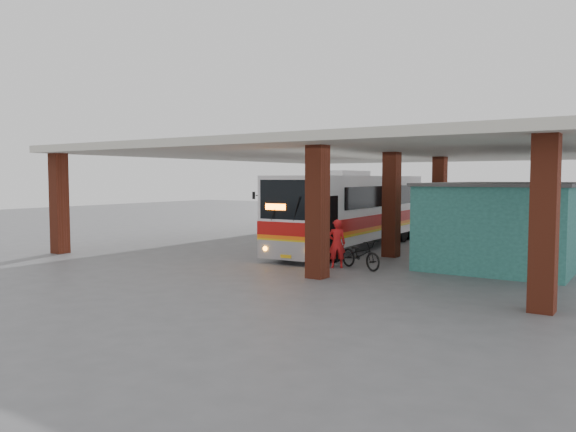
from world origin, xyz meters
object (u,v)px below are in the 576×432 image
at_px(coach_bus, 353,210).
at_px(motorcycle, 361,255).
at_px(pedestrian, 337,244).
at_px(red_chair, 474,238).

xyz_separation_m(coach_bus, motorcycle, (2.98, -5.22, -1.27)).
height_order(coach_bus, motorcycle, coach_bus).
height_order(motorcycle, pedestrian, pedestrian).
relative_size(coach_bus, motorcycle, 6.25).
bearing_deg(coach_bus, pedestrian, -71.85).
bearing_deg(red_chair, motorcycle, -95.90).
bearing_deg(motorcycle, coach_bus, 51.67).
bearing_deg(red_chair, pedestrian, -100.65).
height_order(coach_bus, red_chair, coach_bus).
bearing_deg(pedestrian, motorcycle, 160.91).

